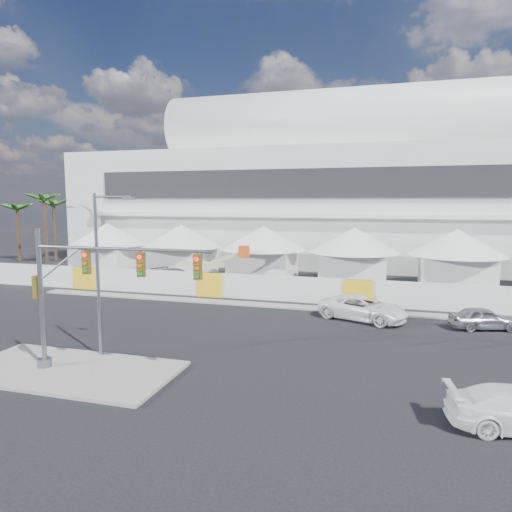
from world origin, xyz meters
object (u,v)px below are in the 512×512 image
(traffic_mast, at_px, (78,292))
(boom_lift, at_px, (196,276))
(lot_car_c, at_px, (177,278))
(pickup_curb, at_px, (363,308))
(streetlight_median, at_px, (101,263))
(sedan_silver, at_px, (484,318))

(traffic_mast, xyz_separation_m, boom_lift, (-3.50, 21.11, -2.77))
(lot_car_c, bearing_deg, traffic_mast, -141.30)
(pickup_curb, distance_m, streetlight_median, 16.99)
(sedan_silver, relative_size, lot_car_c, 0.74)
(pickup_curb, height_order, streetlight_median, streetlight_median)
(streetlight_median, bearing_deg, traffic_mast, -81.59)
(sedan_silver, height_order, pickup_curb, pickup_curb)
(traffic_mast, height_order, boom_lift, traffic_mast)
(traffic_mast, relative_size, boom_lift, 1.14)
(traffic_mast, distance_m, boom_lift, 21.58)
(sedan_silver, relative_size, pickup_curb, 0.70)
(pickup_curb, bearing_deg, lot_car_c, 86.63)
(boom_lift, bearing_deg, traffic_mast, -92.64)
(traffic_mast, bearing_deg, sedan_silver, 34.68)
(pickup_curb, height_order, lot_car_c, pickup_curb)
(pickup_curb, distance_m, lot_car_c, 18.80)
(streetlight_median, distance_m, boom_lift, 19.48)
(pickup_curb, xyz_separation_m, boom_lift, (-15.34, 7.69, 0.22))
(sedan_silver, xyz_separation_m, lot_car_c, (-24.48, 7.71, 0.11))
(pickup_curb, distance_m, traffic_mast, 18.14)
(sedan_silver, relative_size, streetlight_median, 0.50)
(sedan_silver, height_order, lot_car_c, lot_car_c)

